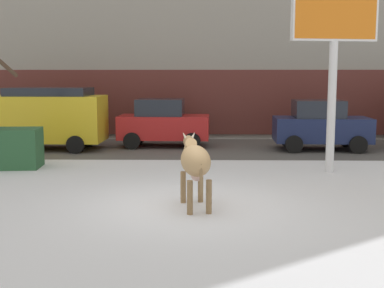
% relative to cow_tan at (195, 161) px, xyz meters
% --- Properties ---
extents(ground_plane, '(120.00, 120.00, 0.00)m').
position_rel_cow_tan_xyz_m(ground_plane, '(-0.22, 0.22, -0.99)').
color(ground_plane, white).
extents(road_strip, '(60.00, 5.60, 0.01)m').
position_rel_cow_tan_xyz_m(road_strip, '(-0.22, 8.86, -0.99)').
color(road_strip, '#514F4C').
rests_on(road_strip, ground).
extents(cow_tan, '(0.84, 1.93, 1.54)m').
position_rel_cow_tan_xyz_m(cow_tan, '(0.00, 0.00, 0.00)').
color(cow_tan, tan).
rests_on(cow_tan, ground).
extents(billboard, '(2.51, 0.67, 5.56)m').
position_rel_cow_tan_xyz_m(billboard, '(3.85, 4.07, 3.32)').
color(billboard, silver).
rests_on(billboard, ground).
extents(car_yellow_van, '(4.65, 2.23, 2.32)m').
position_rel_cow_tan_xyz_m(car_yellow_van, '(-5.84, 8.41, 0.25)').
color(car_yellow_van, gold).
rests_on(car_yellow_van, ground).
extents(car_red_hatchback, '(3.55, 2.01, 1.86)m').
position_rel_cow_tan_xyz_m(car_red_hatchback, '(-1.39, 9.28, -0.07)').
color(car_red_hatchback, red).
rests_on(car_red_hatchback, ground).
extents(car_navy_hatchback, '(3.55, 2.01, 1.86)m').
position_rel_cow_tan_xyz_m(car_navy_hatchback, '(4.56, 8.48, -0.07)').
color(car_navy_hatchback, '#19234C').
rests_on(car_navy_hatchback, ground).
extents(pedestrian_near_billboard, '(0.36, 0.24, 1.73)m').
position_rel_cow_tan_xyz_m(pedestrian_near_billboard, '(-2.15, 11.88, -0.11)').
color(pedestrian_near_billboard, '#282833').
rests_on(pedestrian_near_billboard, ground).
extents(pedestrian_by_cars, '(0.36, 0.24, 1.73)m').
position_rel_cow_tan_xyz_m(pedestrian_by_cars, '(3.50, 11.88, -0.11)').
color(pedestrian_by_cars, '#282833').
rests_on(pedestrian_by_cars, ground).
extents(dumpster, '(1.78, 1.23, 1.20)m').
position_rel_cow_tan_xyz_m(dumpster, '(-5.63, 4.55, -0.39)').
color(dumpster, '#285633').
rests_on(dumpster, ground).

